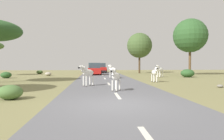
% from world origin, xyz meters
% --- Properties ---
extents(ground_plane, '(90.00, 90.00, 0.00)m').
position_xyz_m(ground_plane, '(0.00, 0.00, 0.00)').
color(ground_plane, olive).
extents(road, '(6.00, 64.00, 0.05)m').
position_xyz_m(road, '(0.27, 0.00, 0.03)').
color(road, slate).
rests_on(road, ground_plane).
extents(lane_markings, '(0.16, 56.00, 0.01)m').
position_xyz_m(lane_markings, '(0.27, -1.00, 0.05)').
color(lane_markings, silver).
rests_on(lane_markings, road).
extents(zebra_0, '(0.82, 1.37, 1.38)m').
position_xyz_m(zebra_0, '(0.37, 3.82, 0.87)').
color(zebra_0, silver).
rests_on(zebra_0, road).
extents(zebra_1, '(1.22, 1.38, 1.55)m').
position_xyz_m(zebra_1, '(-1.38, 6.64, 0.97)').
color(zebra_1, silver).
rests_on(zebra_1, road).
extents(zebra_2, '(1.00, 1.52, 1.55)m').
position_xyz_m(zebra_2, '(1.11, 14.07, 0.97)').
color(zebra_2, silver).
rests_on(zebra_2, road).
extents(zebra_3, '(0.40, 1.53, 1.44)m').
position_xyz_m(zebra_3, '(4.51, 9.67, 0.86)').
color(zebra_3, silver).
rests_on(zebra_3, ground_plane).
extents(zebra_4, '(1.38, 1.21, 1.54)m').
position_xyz_m(zebra_4, '(7.11, 16.01, 0.92)').
color(zebra_4, silver).
rests_on(zebra_4, ground_plane).
extents(car_0, '(2.15, 4.40, 1.74)m').
position_xyz_m(car_0, '(0.33, 29.39, 0.85)').
color(car_0, red).
rests_on(car_0, road).
extents(car_1, '(2.10, 4.38, 1.74)m').
position_xyz_m(car_1, '(-0.88, 21.93, 0.85)').
color(car_1, red).
rests_on(car_1, road).
extents(tree_3, '(4.86, 4.86, 8.17)m').
position_xyz_m(tree_3, '(13.00, 20.29, 5.72)').
color(tree_3, brown).
rests_on(tree_3, ground_plane).
extents(tree_5, '(4.38, 4.38, 7.07)m').
position_xyz_m(tree_5, '(7.06, 26.99, 4.86)').
color(tree_5, '#4C3823').
rests_on(tree_5, ground_plane).
extents(bush_0, '(1.65, 1.48, 0.99)m').
position_xyz_m(bush_0, '(10.53, 15.82, 0.49)').
color(bush_0, '#2D5628').
rests_on(bush_0, ground_plane).
extents(bush_1, '(1.13, 1.02, 0.68)m').
position_xyz_m(bush_1, '(-4.78, 1.70, 0.34)').
color(bush_1, '#4C7038').
rests_on(bush_1, ground_plane).
extents(bush_2, '(1.21, 1.09, 0.72)m').
position_xyz_m(bush_2, '(-10.98, 16.13, 0.36)').
color(bush_2, '#2D5628').
rests_on(bush_2, ground_plane).
extents(bush_3, '(1.01, 0.91, 0.61)m').
position_xyz_m(bush_3, '(-9.68, 25.53, 0.30)').
color(bush_3, '#425B2D').
rests_on(bush_3, ground_plane).
extents(rock_0, '(0.88, 0.84, 0.51)m').
position_xyz_m(rock_0, '(-7.17, 20.28, 0.25)').
color(rock_0, '#A89E8C').
rests_on(rock_0, ground_plane).
extents(rock_1, '(0.42, 0.38, 0.22)m').
position_xyz_m(rock_1, '(7.83, 5.25, 0.11)').
color(rock_1, gray).
rests_on(rock_1, ground_plane).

